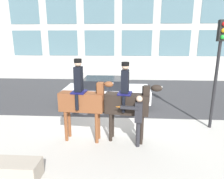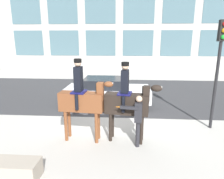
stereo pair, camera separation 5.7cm
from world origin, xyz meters
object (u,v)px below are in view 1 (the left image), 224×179
(mounted_horse_companion, at_px, (128,102))
(traffic_light, at_px, (219,58))
(street_car_near_lane, at_px, (107,91))
(mounted_horse_lead, at_px, (82,99))
(pedestrian_bystander, at_px, (138,117))

(mounted_horse_companion, distance_m, traffic_light, 3.66)
(street_car_near_lane, bearing_deg, mounted_horse_lead, -97.67)
(mounted_horse_companion, bearing_deg, mounted_horse_lead, -169.84)
(traffic_light, bearing_deg, street_car_near_lane, 150.77)
(mounted_horse_lead, distance_m, traffic_light, 5.00)
(pedestrian_bystander, bearing_deg, mounted_horse_companion, -36.16)
(mounted_horse_lead, height_order, street_car_near_lane, mounted_horse_lead)
(mounted_horse_companion, xyz_separation_m, pedestrian_bystander, (0.32, -0.31, -0.39))
(street_car_near_lane, bearing_deg, pedestrian_bystander, -71.23)
(mounted_horse_lead, bearing_deg, street_car_near_lane, 87.03)
(pedestrian_bystander, height_order, traffic_light, traffic_light)
(mounted_horse_companion, bearing_deg, traffic_light, 29.09)
(mounted_horse_companion, relative_size, pedestrian_bystander, 1.60)
(pedestrian_bystander, relative_size, street_car_near_lane, 0.39)
(street_car_near_lane, bearing_deg, mounted_horse_companion, -74.36)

